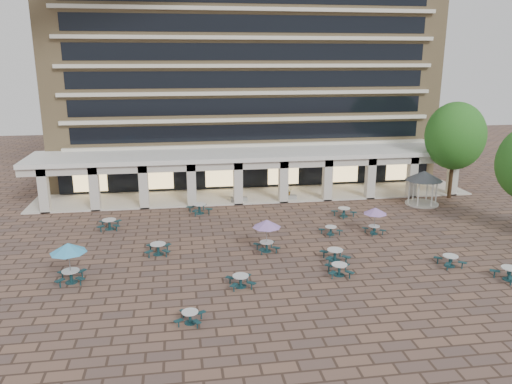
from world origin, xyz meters
TOP-DOWN VIEW (x-y plane):
  - ground at (0.00, 0.00)m, footprint 120.00×120.00m
  - apartment_building at (0.00, 25.47)m, footprint 40.00×15.50m
  - retail_arcade at (0.00, 14.80)m, footprint 42.00×6.60m
  - picnic_table_0 at (-4.03, -4.77)m, footprint 1.74×1.74m
  - picnic_table_1 at (-7.08, -8.50)m, footprint 1.68×1.68m
  - picnic_table_2 at (2.20, -4.10)m, footprint 1.76×1.76m
  - picnic_table_3 at (12.21, -6.32)m, footprint 2.08×2.08m
  - picnic_table_4 at (-14.00, -2.62)m, footprint 2.16×2.16m
  - picnic_table_5 at (-8.99, 1.06)m, footprint 1.81×1.81m
  - picnic_table_6 at (-1.56, 0.47)m, footprint 2.00×2.00m
  - picnic_table_7 at (9.72, -3.85)m, footprint 1.72×1.72m
  - picnic_table_8 at (-12.95, 6.95)m, footprint 1.82×1.82m
  - picnic_table_9 at (2.64, -1.83)m, footprint 1.78×1.78m
  - picnic_table_10 at (6.30, 7.24)m, footprint 2.09×2.09m
  - picnic_table_11 at (7.19, 2.75)m, footprint 1.80×1.80m
  - picnic_table_12 at (-5.78, 10.00)m, footprint 2.29×2.29m
  - picnic_table_13 at (3.86, 3.08)m, footprint 1.79×1.79m
  - gazebo at (14.57, 9.66)m, footprint 3.35×3.35m
  - tree_east_c at (18.20, 11.34)m, footprint 5.50×5.50m
  - planter_left at (-1.95, 12.90)m, footprint 1.50×0.88m
  - planter_right at (2.73, 12.90)m, footprint 1.50×0.70m

SIDE VIEW (x-z plane):
  - ground at x=0.00m, z-range 0.00..0.00m
  - picnic_table_1 at x=-7.08m, z-range 0.06..0.71m
  - picnic_table_13 at x=3.86m, z-range 0.06..0.72m
  - picnic_table_0 at x=-4.03m, z-range 0.07..0.79m
  - picnic_table_7 at x=9.72m, z-range 0.07..0.80m
  - picnic_table_2 at x=2.20m, z-range 0.07..0.81m
  - picnic_table_10 at x=6.30m, z-range 0.07..0.84m
  - picnic_table_9 at x=2.64m, z-range 0.08..0.86m
  - picnic_table_5 at x=-8.99m, z-range 0.08..0.86m
  - picnic_table_3 at x=12.21m, z-range 0.08..0.87m
  - picnic_table_8 at x=-12.95m, z-range 0.08..0.88m
  - planter_right at x=2.73m, z-range -0.13..1.12m
  - picnic_table_12 at x=-5.78m, z-range 0.08..0.94m
  - planter_left at x=-1.95m, z-range -0.10..1.22m
  - picnic_table_11 at x=7.19m, z-range 0.73..2.81m
  - picnic_table_6 at x=-1.56m, z-range 0.81..3.11m
  - picnic_table_4 at x=-14.00m, z-range 0.87..3.37m
  - gazebo at x=14.57m, z-range 0.79..3.91m
  - retail_arcade at x=0.00m, z-range 0.80..5.20m
  - tree_east_c at x=18.20m, z-range 1.41..10.58m
  - apartment_building at x=0.00m, z-range 0.00..25.20m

